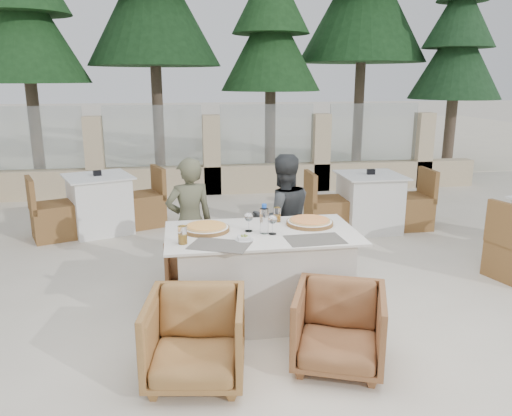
{
  "coord_description": "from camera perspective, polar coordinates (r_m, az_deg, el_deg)",
  "views": [
    {
      "loc": [
        -0.58,
        -4.03,
        2.02
      ],
      "look_at": [
        0.08,
        0.2,
        0.9
      ],
      "focal_mm": 35.0,
      "sensor_mm": 36.0,
      "label": 1
    }
  ],
  "objects": [
    {
      "name": "pine_mid_right",
      "position": [
        12.69,
        12.15,
        20.56
      ],
      "size": [
        2.99,
        2.99,
        6.8
      ],
      "primitive_type": "cone",
      "color": "#1B421D",
      "rests_on": "ground"
    },
    {
      "name": "pine_centre",
      "position": [
        11.43,
        1.68,
        17.02
      ],
      "size": [
        2.2,
        2.2,
        5.0
      ],
      "primitive_type": "cone",
      "color": "#1E481F",
      "rests_on": "ground"
    },
    {
      "name": "water_bottle",
      "position": [
        4.11,
        0.94,
        -1.23
      ],
      "size": [
        0.08,
        0.08,
        0.25
      ],
      "primitive_type": "cylinder",
      "rotation": [
        0.0,
        0.0,
        0.1
      ],
      "color": "#AAC5E0",
      "rests_on": "dining_table"
    },
    {
      "name": "bg_table_a",
      "position": [
        7.0,
        -17.43,
        0.45
      ],
      "size": [
        1.82,
        1.35,
        0.77
      ],
      "primitive_type": null,
      "rotation": [
        0.0,
        0.0,
        0.36
      ],
      "color": "white",
      "rests_on": "ground"
    },
    {
      "name": "armchair_near_left",
      "position": [
        3.52,
        -6.91,
        -14.58
      ],
      "size": [
        0.75,
        0.76,
        0.61
      ],
      "primitive_type": "imported",
      "rotation": [
        0.0,
        0.0,
        -0.15
      ],
      "color": "#9C6C38",
      "rests_on": "ground"
    },
    {
      "name": "beer_glass_right",
      "position": [
        4.46,
        2.44,
        -0.75
      ],
      "size": [
        0.07,
        0.07,
        0.13
      ],
      "primitive_type": "cylinder",
      "rotation": [
        0.0,
        0.0,
        -0.13
      ],
      "color": "orange",
      "rests_on": "dining_table"
    },
    {
      "name": "ground",
      "position": [
        4.54,
        -0.61,
        -11.75
      ],
      "size": [
        80.0,
        80.0,
        0.0
      ],
      "primitive_type": "plane",
      "color": "beige",
      "rests_on": "ground"
    },
    {
      "name": "wine_glass_near",
      "position": [
        4.09,
        1.89,
        -1.78
      ],
      "size": [
        0.09,
        0.09,
        0.18
      ],
      "primitive_type": null,
      "rotation": [
        0.0,
        0.0,
        0.2
      ],
      "color": "white",
      "rests_on": "dining_table"
    },
    {
      "name": "armchair_near_right",
      "position": [
        3.7,
        9.46,
        -13.35
      ],
      "size": [
        0.81,
        0.82,
        0.59
      ],
      "primitive_type": "imported",
      "rotation": [
        0.0,
        0.0,
        -0.36
      ],
      "color": "brown",
      "rests_on": "ground"
    },
    {
      "name": "placemat_near_right",
      "position": [
        4.0,
        6.74,
        -3.6
      ],
      "size": [
        0.46,
        0.32,
        0.0
      ],
      "primitive_type": "cube",
      "rotation": [
        0.0,
        0.0,
        0.05
      ],
      "color": "#5A554D",
      "rests_on": "dining_table"
    },
    {
      "name": "armchair_far_right",
      "position": [
        5.22,
        3.11,
        -5.0
      ],
      "size": [
        0.58,
        0.6,
        0.53
      ],
      "primitive_type": "imported",
      "rotation": [
        0.0,
        0.0,
        3.17
      ],
      "color": "olive",
      "rests_on": "ground"
    },
    {
      "name": "beer_glass_left",
      "position": [
        3.91,
        -8.4,
        -3.06
      ],
      "size": [
        0.09,
        0.09,
        0.14
      ],
      "primitive_type": "cylinder",
      "rotation": [
        0.0,
        0.0,
        0.29
      ],
      "color": "orange",
      "rests_on": "dining_table"
    },
    {
      "name": "diner_right",
      "position": [
        4.97,
        3.05,
        -1.3
      ],
      "size": [
        0.68,
        0.56,
        1.31
      ],
      "primitive_type": "imported",
      "rotation": [
        0.0,
        0.0,
        3.24
      ],
      "color": "#36393B",
      "rests_on": "ground"
    },
    {
      "name": "sand_patch",
      "position": [
        18.15,
        -7.08,
        8.13
      ],
      "size": [
        30.0,
        16.0,
        0.01
      ],
      "primitive_type": "cube",
      "color": "#F5E8C8",
      "rests_on": "ground"
    },
    {
      "name": "pine_far_left",
      "position": [
        11.43,
        -24.82,
        17.0
      ],
      "size": [
        2.42,
        2.42,
        5.5
      ],
      "primitive_type": "cone",
      "color": "#1F481F",
      "rests_on": "ground"
    },
    {
      "name": "pizza_left",
      "position": [
        4.22,
        -5.72,
        -2.28
      ],
      "size": [
        0.4,
        0.4,
        0.05
      ],
      "primitive_type": "cylinder",
      "rotation": [
        0.0,
        0.0,
        0.01
      ],
      "color": "orange",
      "rests_on": "dining_table"
    },
    {
      "name": "pizza_right",
      "position": [
        4.4,
        6.16,
        -1.57
      ],
      "size": [
        0.44,
        0.44,
        0.05
      ],
      "primitive_type": "cylinder",
      "rotation": [
        0.0,
        0.0,
        -0.09
      ],
      "color": "orange",
      "rests_on": "dining_table"
    },
    {
      "name": "dining_table",
      "position": [
        4.31,
        0.62,
        -7.65
      ],
      "size": [
        1.6,
        0.9,
        0.77
      ],
      "primitive_type": null,
      "color": "silver",
      "rests_on": "ground"
    },
    {
      "name": "perimeter_wall_far",
      "position": [
        8.93,
        -5.11,
        6.72
      ],
      "size": [
        10.0,
        0.34,
        1.6
      ],
      "primitive_type": null,
      "color": "beige",
      "rests_on": "ground"
    },
    {
      "name": "placemat_near_left",
      "position": [
        3.86,
        -4.15,
        -4.26
      ],
      "size": [
        0.53,
        0.45,
        0.0
      ],
      "primitive_type": "cube",
      "rotation": [
        0.0,
        0.0,
        -0.41
      ],
      "color": "#605A52",
      "rests_on": "dining_table"
    },
    {
      "name": "wine_glass_centre",
      "position": [
        4.17,
        -0.85,
        -1.48
      ],
      "size": [
        0.09,
        0.09,
        0.18
      ],
      "primitive_type": null,
      "rotation": [
        0.0,
        0.0,
        -0.18
      ],
      "color": "white",
      "rests_on": "dining_table"
    },
    {
      "name": "diner_left",
      "position": [
        4.96,
        -7.59,
        -1.61
      ],
      "size": [
        0.52,
        0.4,
        1.29
      ],
      "primitive_type": "imported",
      "rotation": [
        0.0,
        0.0,
        3.36
      ],
      "color": "#5A5A42",
      "rests_on": "ground"
    },
    {
      "name": "armchair_far_left",
      "position": [
        4.99,
        -6.15,
        -5.87
      ],
      "size": [
        0.73,
        0.75,
        0.56
      ],
      "primitive_type": "imported",
      "rotation": [
        0.0,
        0.0,
        2.88
      ],
      "color": "brown",
      "rests_on": "ground"
    },
    {
      "name": "olive_dish",
      "position": [
        3.96,
        -1.36,
        -3.4
      ],
      "size": [
        0.12,
        0.12,
        0.04
      ],
      "primitive_type": null,
      "rotation": [
        0.0,
        0.0,
        0.13
      ],
      "color": "silver",
      "rests_on": "dining_table"
    },
    {
      "name": "pine_mid_left",
      "position": [
        11.6,
        -11.65,
        20.43
      ],
      "size": [
        2.86,
        2.86,
        6.5
      ],
      "primitive_type": "cone",
      "color": "#193C1B",
      "rests_on": "ground"
    },
    {
      "name": "pine_far_right",
      "position": [
        12.16,
        21.87,
        14.7
      ],
      "size": [
        1.98,
        1.98,
        4.5
      ],
      "primitive_type": "cone",
      "color": "#1D4221",
      "rests_on": "ground"
    },
    {
      "name": "bg_table_b",
      "position": [
        6.95,
        12.81,
        0.65
      ],
      "size": [
        1.64,
        0.82,
        0.77
      ],
      "primitive_type": null,
      "rotation": [
        0.0,
        0.0,
        -0.0
      ],
      "color": "silver",
      "rests_on": "ground"
    }
  ]
}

